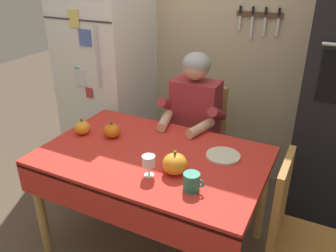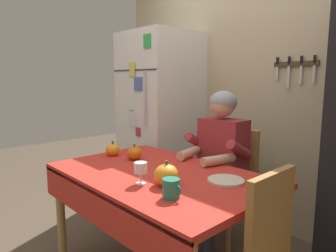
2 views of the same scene
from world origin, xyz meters
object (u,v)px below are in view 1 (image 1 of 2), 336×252
at_px(seated_person, 192,120).
at_px(pumpkin_small, 175,164).
at_px(refrigerator, 107,73).
at_px(serving_tray, 223,156).
at_px(pumpkin_large, 112,131).
at_px(coffee_mug, 192,182).
at_px(wine_glass, 149,162).
at_px(dining_table, 151,167).
at_px(chair_right_side, 295,232).
at_px(pumpkin_medium, 82,128).
at_px(chair_behind_person, 200,136).

xyz_separation_m(seated_person, pumpkin_small, (0.20, -0.71, 0.06)).
xyz_separation_m(refrigerator, seated_person, (0.97, -0.28, -0.16)).
bearing_deg(serving_tray, pumpkin_large, -173.61).
height_order(coffee_mug, wine_glass, wine_glass).
distance_m(refrigerator, dining_table, 1.32).
relative_size(dining_table, serving_tray, 6.61).
xyz_separation_m(refrigerator, pumpkin_large, (0.59, -0.79, -0.11)).
relative_size(coffee_mug, serving_tray, 0.55).
bearing_deg(pumpkin_large, coffee_mug, -23.24).
xyz_separation_m(coffee_mug, serving_tray, (0.04, 0.40, -0.04)).
xyz_separation_m(chair_right_side, pumpkin_large, (-1.26, 0.12, 0.28)).
bearing_deg(dining_table, serving_tray, 24.22).
height_order(pumpkin_medium, serving_tray, pumpkin_medium).
height_order(chair_right_side, pumpkin_medium, chair_right_side).
relative_size(chair_right_side, pumpkin_large, 7.94).
height_order(refrigerator, wine_glass, refrigerator).
height_order(seated_person, pumpkin_small, seated_person).
xyz_separation_m(dining_table, coffee_mug, (0.37, -0.21, 0.13)).
relative_size(dining_table, pumpkin_large, 11.95).
height_order(refrigerator, pumpkin_medium, refrigerator).
bearing_deg(chair_right_side, seated_person, 144.76).
bearing_deg(pumpkin_large, wine_glass, -32.98).
height_order(coffee_mug, pumpkin_large, pumpkin_large).
height_order(dining_table, chair_behind_person, chair_behind_person).
bearing_deg(seated_person, pumpkin_small, -74.24).
height_order(chair_behind_person, seated_person, seated_person).
distance_m(refrigerator, serving_tray, 1.53).
bearing_deg(coffee_mug, pumpkin_medium, 164.57).
bearing_deg(serving_tray, chair_right_side, -22.45).
relative_size(chair_right_side, wine_glass, 7.34).
xyz_separation_m(dining_table, chair_behind_person, (0.02, 0.79, -0.14)).
distance_m(chair_behind_person, seated_person, 0.29).
height_order(dining_table, pumpkin_small, pumpkin_small).
height_order(refrigerator, pumpkin_small, refrigerator).
distance_m(wine_glass, pumpkin_small, 0.15).
bearing_deg(seated_person, wine_glass, -84.10).
distance_m(wine_glass, serving_tray, 0.50).
distance_m(dining_table, pumpkin_small, 0.28).
distance_m(chair_behind_person, pumpkin_medium, 0.99).
distance_m(pumpkin_large, pumpkin_medium, 0.22).
distance_m(refrigerator, pumpkin_small, 1.54).
bearing_deg(refrigerator, coffee_mug, -39.81).
bearing_deg(pumpkin_small, pumpkin_large, 160.13).
height_order(refrigerator, dining_table, refrigerator).
distance_m(seated_person, pumpkin_large, 0.63).
bearing_deg(pumpkin_large, chair_right_side, -5.35).
distance_m(seated_person, pumpkin_medium, 0.81).
xyz_separation_m(seated_person, coffee_mug, (0.35, -0.82, 0.05)).
distance_m(chair_behind_person, pumpkin_large, 0.84).
bearing_deg(wine_glass, pumpkin_small, 36.85).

